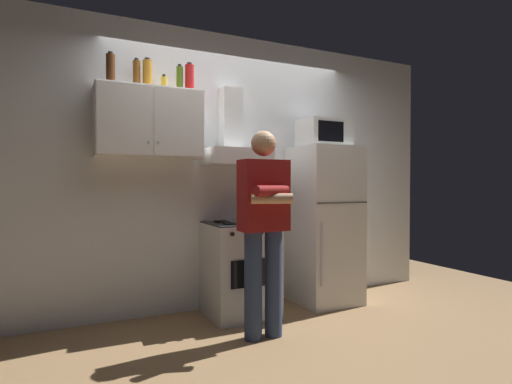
{
  "coord_description": "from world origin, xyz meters",
  "views": [
    {
      "loc": [
        -1.51,
        -3.21,
        1.22
      ],
      "look_at": [
        0.0,
        0.0,
        1.15
      ],
      "focal_mm": 28.35,
      "sensor_mm": 36.0,
      "label": 1
    }
  ],
  "objects_px": {
    "bottle_spice_jar": "(164,84)",
    "bottle_beer_brown": "(137,74)",
    "microwave": "(324,134)",
    "person_standing": "(264,224)",
    "bottle_soda_red": "(189,78)",
    "range_hood": "(234,145)",
    "upper_cabinet": "(149,123)",
    "bottle_rum_dark": "(111,69)",
    "refrigerator": "(324,225)",
    "bottle_olive_oil": "(180,79)",
    "stove_oven": "(240,268)",
    "bottle_liquor_amber": "(147,75)"
  },
  "relations": [
    {
      "from": "bottle_spice_jar",
      "to": "bottle_beer_brown",
      "type": "relative_size",
      "value": 0.56
    },
    {
      "from": "microwave",
      "to": "bottle_beer_brown",
      "type": "xyz_separation_m",
      "value": [
        -1.85,
        0.14,
        0.43
      ]
    },
    {
      "from": "person_standing",
      "to": "bottle_spice_jar",
      "type": "bearing_deg",
      "value": 128.47
    },
    {
      "from": "bottle_soda_red",
      "to": "range_hood",
      "type": "bearing_deg",
      "value": 3.73
    },
    {
      "from": "upper_cabinet",
      "to": "bottle_rum_dark",
      "type": "height_order",
      "value": "bottle_rum_dark"
    },
    {
      "from": "range_hood",
      "to": "microwave",
      "type": "distance_m",
      "value": 0.97
    },
    {
      "from": "upper_cabinet",
      "to": "bottle_rum_dark",
      "type": "bearing_deg",
      "value": -177.13
    },
    {
      "from": "range_hood",
      "to": "bottle_rum_dark",
      "type": "relative_size",
      "value": 2.81
    },
    {
      "from": "bottle_rum_dark",
      "to": "bottle_beer_brown",
      "type": "height_order",
      "value": "bottle_rum_dark"
    },
    {
      "from": "refrigerator",
      "to": "bottle_olive_oil",
      "type": "distance_m",
      "value": 2.02
    },
    {
      "from": "stove_oven",
      "to": "refrigerator",
      "type": "bearing_deg",
      "value": 0.04
    },
    {
      "from": "bottle_spice_jar",
      "to": "bottle_beer_brown",
      "type": "xyz_separation_m",
      "value": [
        -0.24,
        -0.0,
        0.06
      ]
    },
    {
      "from": "microwave",
      "to": "bottle_soda_red",
      "type": "bearing_deg",
      "value": 176.79
    },
    {
      "from": "person_standing",
      "to": "bottle_liquor_amber",
      "type": "bearing_deg",
      "value": 134.58
    },
    {
      "from": "upper_cabinet",
      "to": "microwave",
      "type": "xyz_separation_m",
      "value": [
        1.75,
        -0.11,
        -0.01
      ]
    },
    {
      "from": "bottle_rum_dark",
      "to": "bottle_beer_brown",
      "type": "relative_size",
      "value": 1.04
    },
    {
      "from": "stove_oven",
      "to": "bottle_soda_red",
      "type": "xyz_separation_m",
      "value": [
        -0.45,
        0.1,
        1.74
      ]
    },
    {
      "from": "range_hood",
      "to": "person_standing",
      "type": "relative_size",
      "value": 0.46
    },
    {
      "from": "stove_oven",
      "to": "bottle_olive_oil",
      "type": "height_order",
      "value": "bottle_olive_oil"
    },
    {
      "from": "bottle_beer_brown",
      "to": "bottle_soda_red",
      "type": "bearing_deg",
      "value": -8.14
    },
    {
      "from": "upper_cabinet",
      "to": "bottle_olive_oil",
      "type": "distance_m",
      "value": 0.49
    },
    {
      "from": "bottle_rum_dark",
      "to": "bottle_spice_jar",
      "type": "bearing_deg",
      "value": 6.86
    },
    {
      "from": "microwave",
      "to": "person_standing",
      "type": "relative_size",
      "value": 0.29
    },
    {
      "from": "bottle_olive_oil",
      "to": "bottle_liquor_amber",
      "type": "relative_size",
      "value": 0.87
    },
    {
      "from": "refrigerator",
      "to": "bottle_beer_brown",
      "type": "relative_size",
      "value": 6.23
    },
    {
      "from": "microwave",
      "to": "bottle_soda_red",
      "type": "distance_m",
      "value": 1.46
    },
    {
      "from": "range_hood",
      "to": "bottle_liquor_amber",
      "type": "relative_size",
      "value": 2.76
    },
    {
      "from": "microwave",
      "to": "bottle_liquor_amber",
      "type": "xyz_separation_m",
      "value": [
        -1.76,
        0.14,
        0.44
      ]
    },
    {
      "from": "range_hood",
      "to": "bottle_rum_dark",
      "type": "bearing_deg",
      "value": -179.12
    },
    {
      "from": "stove_oven",
      "to": "bottle_spice_jar",
      "type": "height_order",
      "value": "bottle_spice_jar"
    },
    {
      "from": "range_hood",
      "to": "person_standing",
      "type": "bearing_deg",
      "value": -93.91
    },
    {
      "from": "upper_cabinet",
      "to": "bottle_soda_red",
      "type": "bearing_deg",
      "value": -4.54
    },
    {
      "from": "person_standing",
      "to": "bottle_olive_oil",
      "type": "bearing_deg",
      "value": 123.95
    },
    {
      "from": "refrigerator",
      "to": "bottle_spice_jar",
      "type": "bearing_deg",
      "value": 174.21
    },
    {
      "from": "bottle_olive_oil",
      "to": "upper_cabinet",
      "type": "bearing_deg",
      "value": 177.15
    },
    {
      "from": "upper_cabinet",
      "to": "bottle_liquor_amber",
      "type": "distance_m",
      "value": 0.43
    },
    {
      "from": "bottle_olive_oil",
      "to": "bottle_spice_jar",
      "type": "distance_m",
      "value": 0.15
    },
    {
      "from": "bottle_rum_dark",
      "to": "refrigerator",
      "type": "bearing_deg",
      "value": -3.01
    },
    {
      "from": "range_hood",
      "to": "bottle_spice_jar",
      "type": "xyz_separation_m",
      "value": [
        -0.66,
        0.04,
        0.52
      ]
    },
    {
      "from": "stove_oven",
      "to": "bottle_soda_red",
      "type": "height_order",
      "value": "bottle_soda_red"
    },
    {
      "from": "microwave",
      "to": "bottle_beer_brown",
      "type": "relative_size",
      "value": 1.87
    },
    {
      "from": "bottle_olive_oil",
      "to": "stove_oven",
      "type": "bearing_deg",
      "value": -11.87
    },
    {
      "from": "microwave",
      "to": "bottle_rum_dark",
      "type": "bearing_deg",
      "value": 177.5
    },
    {
      "from": "person_standing",
      "to": "bottle_spice_jar",
      "type": "height_order",
      "value": "bottle_spice_jar"
    },
    {
      "from": "bottle_olive_oil",
      "to": "bottle_spice_jar",
      "type": "height_order",
      "value": "bottle_olive_oil"
    },
    {
      "from": "microwave",
      "to": "bottle_spice_jar",
      "type": "xyz_separation_m",
      "value": [
        -1.61,
        0.15,
        0.38
      ]
    },
    {
      "from": "stove_oven",
      "to": "bottle_olive_oil",
      "type": "xyz_separation_m",
      "value": [
        -0.53,
        0.11,
        1.73
      ]
    },
    {
      "from": "range_hood",
      "to": "bottle_spice_jar",
      "type": "height_order",
      "value": "bottle_spice_jar"
    },
    {
      "from": "bottle_olive_oil",
      "to": "bottle_spice_jar",
      "type": "relative_size",
      "value": 1.64
    },
    {
      "from": "refrigerator",
      "to": "bottle_rum_dark",
      "type": "xyz_separation_m",
      "value": [
        -2.07,
        0.11,
        1.38
      ]
    }
  ]
}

